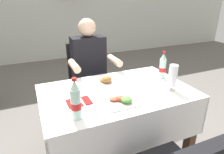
{
  "coord_description": "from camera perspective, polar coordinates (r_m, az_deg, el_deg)",
  "views": [
    {
      "loc": [
        -0.65,
        -1.11,
        1.46
      ],
      "look_at": [
        -0.04,
        0.29,
        0.84
      ],
      "focal_mm": 31.42,
      "sensor_mm": 36.0,
      "label": 1
    }
  ],
  "objects": [
    {
      "name": "plate_far_diner",
      "position": [
        1.73,
        -2.27,
        -1.09
      ],
      "size": [
        0.25,
        0.25,
        0.07
      ],
      "color": "white",
      "rests_on": "main_dining_table"
    },
    {
      "name": "main_dining_table",
      "position": [
        1.69,
        1.38,
        -9.31
      ],
      "size": [
        1.21,
        0.77,
        0.76
      ],
      "color": "white",
      "rests_on": "ground"
    },
    {
      "name": "cola_bottle_secondary",
      "position": [
        1.86,
        14.51,
        2.98
      ],
      "size": [
        0.06,
        0.06,
        0.26
      ],
      "color": "silver",
      "rests_on": "main_dining_table"
    },
    {
      "name": "beer_glass_left",
      "position": [
        1.63,
        17.23,
        -0.19
      ],
      "size": [
        0.07,
        0.07,
        0.22
      ],
      "color": "white",
      "rests_on": "main_dining_table"
    },
    {
      "name": "napkin_cutlery_set",
      "position": [
        1.44,
        -9.58,
        -7.13
      ],
      "size": [
        0.17,
        0.19,
        0.01
      ],
      "color": "maroon",
      "rests_on": "main_dining_table"
    },
    {
      "name": "plate_near_camera",
      "position": [
        1.42,
        2.5,
        -6.74
      ],
      "size": [
        0.24,
        0.24,
        0.05
      ],
      "color": "white",
      "rests_on": "main_dining_table"
    },
    {
      "name": "seated_diner_far",
      "position": [
        2.19,
        -6.28,
        2.07
      ],
      "size": [
        0.5,
        0.46,
        1.26
      ],
      "color": "#282D42",
      "rests_on": "ground"
    },
    {
      "name": "chair_far_diner_seat",
      "position": [
        2.35,
        -6.6,
        -0.64
      ],
      "size": [
        0.44,
        0.5,
        0.97
      ],
      "color": "black",
      "rests_on": "ground"
    },
    {
      "name": "cola_bottle_primary",
      "position": [
        1.22,
        -10.48,
        -6.94
      ],
      "size": [
        0.07,
        0.07,
        0.27
      ],
      "color": "silver",
      "rests_on": "main_dining_table"
    }
  ]
}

